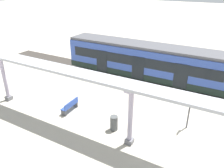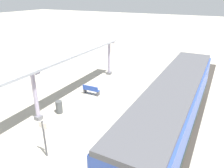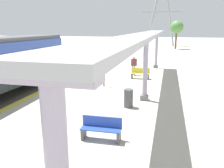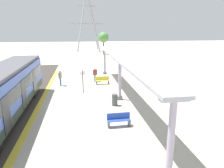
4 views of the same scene
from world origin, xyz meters
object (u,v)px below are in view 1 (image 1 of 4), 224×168
canopy_pillar_nearest (4,78)px  bench_mid_platform (70,106)px  trash_bin (114,123)px  platform_info_sign (189,110)px  train_near_carriage (144,62)px  canopy_pillar_second (130,116)px

canopy_pillar_nearest → bench_mid_platform: canopy_pillar_nearest is taller
trash_bin → platform_info_sign: (-2.44, 3.93, 0.85)m
bench_mid_platform → platform_info_sign: size_ratio=0.69×
bench_mid_platform → platform_info_sign: bearing=105.2°
platform_info_sign → train_near_carriage: bearing=-136.0°
canopy_pillar_nearest → platform_info_sign: 13.35m
canopy_pillar_nearest → trash_bin: 9.16m
canopy_pillar_nearest → trash_bin: canopy_pillar_nearest is taller
bench_mid_platform → trash_bin: (0.36, 3.75, 0.04)m
train_near_carriage → trash_bin: train_near_carriage is taller
trash_bin → platform_info_sign: 4.71m
canopy_pillar_second → trash_bin: (-0.69, -1.40, -1.35)m
train_near_carriage → platform_info_sign: (5.42, 5.23, -0.51)m
trash_bin → platform_info_sign: platform_info_sign is taller
bench_mid_platform → trash_bin: 3.77m
canopy_pillar_nearest → trash_bin: size_ratio=3.75×
canopy_pillar_second → platform_info_sign: bearing=141.0°
train_near_carriage → trash_bin: bearing=9.3°
trash_bin → canopy_pillar_second: bearing=63.8°
canopy_pillar_nearest → trash_bin: (-0.69, 9.04, -1.35)m
train_near_carriage → canopy_pillar_second: (8.55, 2.69, -0.01)m
platform_info_sign → canopy_pillar_second: bearing=-39.0°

